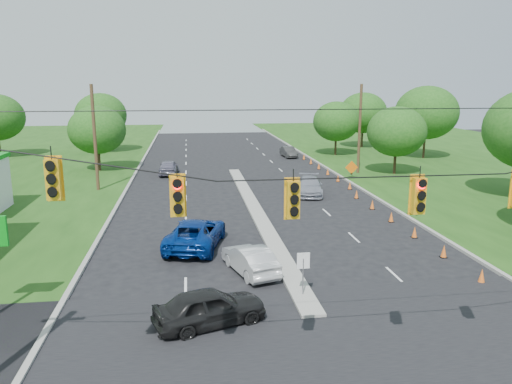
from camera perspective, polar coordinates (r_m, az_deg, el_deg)
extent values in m
plane|color=black|center=(16.96, 10.20, -20.15)|extent=(160.00, 160.00, 0.00)
cube|color=black|center=(16.96, 10.20, -20.15)|extent=(160.00, 14.00, 0.02)
cube|color=gray|center=(44.81, -14.54, 0.27)|extent=(0.25, 110.00, 0.16)
cube|color=gray|center=(46.88, 10.77, 0.97)|extent=(0.25, 110.00, 0.16)
cube|color=gray|center=(36.03, -0.04, -2.23)|extent=(1.00, 34.00, 0.18)
cylinder|color=gray|center=(21.70, 5.39, -9.81)|extent=(0.06, 0.06, 1.80)
cube|color=white|center=(21.41, 5.43, -7.82)|extent=(0.55, 0.04, 0.70)
cylinder|color=black|center=(13.56, 12.62, 3.31)|extent=(24.00, 0.04, 0.04)
cube|color=yellow|center=(13.18, -22.15, 1.33)|extent=(0.34, 0.24, 1.00)
cube|color=yellow|center=(12.87, -8.93, -0.53)|extent=(0.34, 0.24, 1.00)
cube|color=yellow|center=(13.19, 4.24, -0.88)|extent=(0.34, 0.24, 1.00)
cube|color=yellow|center=(14.32, 18.08, -0.41)|extent=(0.34, 0.24, 1.00)
cylinder|color=#422D1C|center=(44.48, -17.94, 5.85)|extent=(0.28, 0.28, 9.00)
cylinder|color=#422D1C|center=(51.71, 11.76, 7.01)|extent=(0.28, 0.28, 9.00)
cone|color=orange|center=(25.58, 24.40, -8.72)|extent=(0.32, 0.32, 0.70)
cone|color=orange|center=(28.41, 20.68, -6.34)|extent=(0.32, 0.32, 0.70)
cone|color=orange|center=(31.37, 17.67, -4.39)|extent=(0.32, 0.32, 0.70)
cone|color=orange|center=(34.44, 15.20, -2.76)|extent=(0.32, 0.32, 0.70)
cone|color=orange|center=(37.58, 13.15, -1.40)|extent=(0.32, 0.32, 0.70)
cone|color=orange|center=(40.77, 11.42, -0.25)|extent=(0.32, 0.32, 0.70)
cone|color=orange|center=(44.20, 10.68, 0.75)|extent=(0.32, 0.32, 0.70)
cone|color=orange|center=(47.47, 9.36, 1.59)|extent=(0.32, 0.32, 0.70)
cone|color=orange|center=(50.77, 8.21, 2.32)|extent=(0.32, 0.32, 0.70)
cone|color=orange|center=(54.10, 7.20, 2.97)|extent=(0.32, 0.32, 0.70)
cone|color=orange|center=(57.44, 6.30, 3.53)|extent=(0.32, 0.32, 0.70)
cone|color=orange|center=(60.80, 5.51, 4.04)|extent=(0.32, 0.32, 0.70)
cube|color=black|center=(36.17, 17.85, -1.88)|extent=(0.06, 0.58, 0.26)
cube|color=black|center=(36.17, 17.85, -1.88)|extent=(0.06, 0.58, 0.26)
cube|color=orange|center=(36.03, 17.91, -0.96)|extent=(1.27, 0.05, 1.27)
cube|color=black|center=(48.86, 10.84, 2.08)|extent=(0.06, 0.58, 0.26)
cube|color=black|center=(48.86, 10.84, 2.08)|extent=(0.06, 0.58, 0.26)
cube|color=orange|center=(48.76, 10.87, 2.77)|extent=(1.27, 0.05, 1.27)
cylinder|color=black|center=(54.91, -17.49, 3.59)|extent=(0.28, 0.28, 2.52)
ellipsoid|color=#194C14|center=(54.56, -17.70, 6.79)|extent=(5.88, 5.88, 5.04)
cylinder|color=black|center=(69.89, -17.13, 5.53)|extent=(0.28, 0.28, 2.88)
ellipsoid|color=#194C14|center=(69.60, -17.31, 8.40)|extent=(6.72, 6.72, 5.76)
cylinder|color=black|center=(52.45, 15.58, 3.32)|extent=(0.28, 0.28, 2.52)
ellipsoid|color=#194C14|center=(52.08, 15.78, 6.67)|extent=(5.88, 5.88, 5.04)
cylinder|color=black|center=(64.74, 18.66, 5.08)|extent=(0.28, 0.28, 3.24)
ellipsoid|color=#194C14|center=(64.41, 18.90, 8.58)|extent=(7.56, 7.56, 6.48)
cylinder|color=black|center=(73.26, 12.03, 6.09)|extent=(0.28, 0.28, 2.88)
ellipsoid|color=#194C14|center=(72.98, 12.15, 8.84)|extent=(6.72, 6.72, 5.76)
cylinder|color=black|center=(64.80, 9.08, 5.26)|extent=(0.28, 0.28, 2.52)
ellipsoid|color=#194C14|center=(64.50, 9.17, 7.98)|extent=(5.88, 5.88, 5.04)
imported|color=black|center=(19.52, -5.30, -12.97)|extent=(4.63, 3.02, 1.47)
imported|color=#BABABA|center=(24.44, -0.71, -7.70)|extent=(2.59, 4.41, 1.37)
imported|color=navy|center=(28.33, -6.90, -4.69)|extent=(3.97, 6.28, 1.62)
imported|color=gray|center=(41.59, 6.15, 0.70)|extent=(3.02, 5.31, 1.45)
imported|color=slate|center=(51.20, -9.96, 2.80)|extent=(2.03, 4.48, 1.49)
imported|color=#323232|center=(62.68, 3.75, 4.59)|extent=(1.67, 4.02, 1.29)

